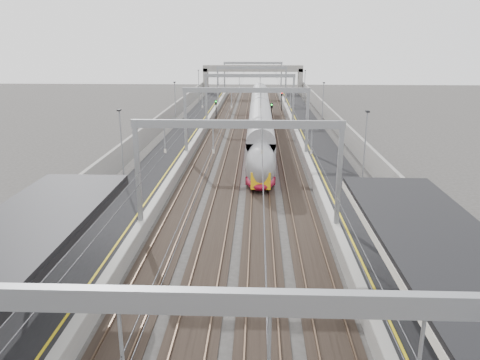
{
  "coord_description": "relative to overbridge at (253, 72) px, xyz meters",
  "views": [
    {
      "loc": [
        1.22,
        -6.03,
        12.25
      ],
      "look_at": [
        0.0,
        25.77,
        2.69
      ],
      "focal_mm": 35.0,
      "sensor_mm": 36.0,
      "label": 1
    }
  ],
  "objects": [
    {
      "name": "signal_red_near",
      "position": [
        3.2,
        -37.93,
        -2.89
      ],
      "size": [
        0.32,
        0.32,
        3.48
      ],
      "color": "black",
      "rests_on": "ground"
    },
    {
      "name": "platform_left",
      "position": [
        -8.0,
        -55.0,
        -4.81
      ],
      "size": [
        4.0,
        120.0,
        1.0
      ],
      "primitive_type": "cube",
      "color": "black",
      "rests_on": "ground"
    },
    {
      "name": "train",
      "position": [
        1.5,
        -47.9,
        -3.3
      ],
      "size": [
        2.57,
        46.89,
        4.07
      ],
      "color": "maroon",
      "rests_on": "ground"
    },
    {
      "name": "overhead_line",
      "position": [
        0.0,
        -48.38,
        0.83
      ],
      "size": [
        13.0,
        140.0,
        6.6
      ],
      "color": "gray",
      "rests_on": "platform_left"
    },
    {
      "name": "tracks",
      "position": [
        0.0,
        -55.0,
        -5.26
      ],
      "size": [
        11.4,
        140.0,
        0.2
      ],
      "color": "black",
      "rests_on": "ground"
    },
    {
      "name": "overbridge",
      "position": [
        0.0,
        0.0,
        0.0
      ],
      "size": [
        22.0,
        2.2,
        6.9
      ],
      "color": "gray",
      "rests_on": "ground"
    },
    {
      "name": "wall_left",
      "position": [
        -11.2,
        -55.0,
        -3.71
      ],
      "size": [
        0.3,
        120.0,
        3.2
      ],
      "primitive_type": "cube",
      "color": "gray",
      "rests_on": "ground"
    },
    {
      "name": "signal_red_far",
      "position": [
        5.4,
        -22.4,
        -2.89
      ],
      "size": [
        0.32,
        0.32,
        3.48
      ],
      "color": "black",
      "rests_on": "ground"
    },
    {
      "name": "signal_green",
      "position": [
        -5.2,
        -34.56,
        -2.89
      ],
      "size": [
        0.32,
        0.32,
        3.48
      ],
      "color": "black",
      "rests_on": "ground"
    },
    {
      "name": "wall_right",
      "position": [
        11.2,
        -55.0,
        -3.71
      ],
      "size": [
        0.3,
        120.0,
        3.2
      ],
      "primitive_type": "cube",
      "color": "gray",
      "rests_on": "ground"
    },
    {
      "name": "platform_right",
      "position": [
        8.0,
        -55.0,
        -4.81
      ],
      "size": [
        4.0,
        120.0,
        1.0
      ],
      "primitive_type": "cube",
      "color": "black",
      "rests_on": "ground"
    }
  ]
}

